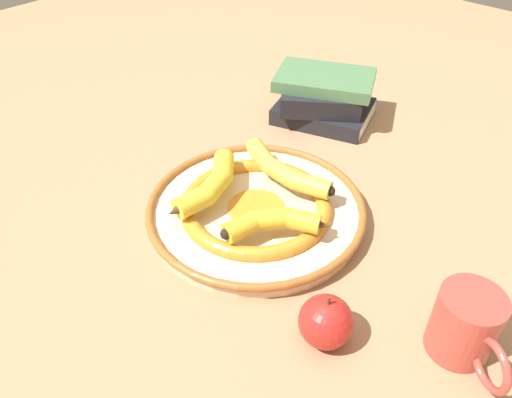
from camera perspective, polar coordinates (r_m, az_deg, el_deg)
The scene contains 8 objects.
ground_plane at distance 0.84m, azimuth 0.19°, elevation -4.29°, with size 2.80×2.80×0.00m, color #A87A56.
decorative_bowl at distance 0.86m, azimuth -0.00°, elevation -1.15°, with size 0.38×0.38×0.04m.
banana_a at distance 0.78m, azimuth 2.05°, elevation -2.66°, with size 0.14×0.13×0.03m.
banana_b at distance 0.85m, azimuth -5.29°, elevation 1.55°, with size 0.19×0.09×0.04m.
banana_c at distance 0.89m, azimuth 2.98°, elevation 3.38°, with size 0.07×0.22×0.03m.
book_stack at distance 1.14m, azimuth 7.74°, elevation 11.30°, with size 0.23×0.25×0.11m.
coffee_mug at distance 0.71m, azimuth 22.92°, elevation -13.16°, with size 0.10×0.12×0.10m.
apple at distance 0.68m, azimuth 7.98°, elevation -13.71°, with size 0.07×0.07×0.09m.
Camera 1 is at (0.45, 0.41, 0.58)m, focal length 35.00 mm.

